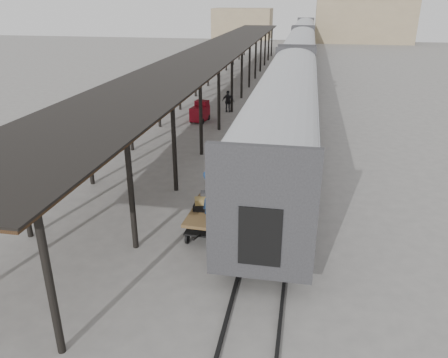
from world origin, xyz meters
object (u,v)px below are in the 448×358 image
baggage_cart (208,217)px  porter (210,196)px  pedestrian (228,101)px  luggage_tug (200,112)px

baggage_cart → porter: porter is taller
porter → pedestrian: (-2.76, 18.98, -0.98)m
porter → luggage_tug: bearing=8.7°
baggage_cart → porter: (0.25, -0.65, 1.15)m
luggage_tug → pedestrian: 3.32m
baggage_cart → porter: 1.35m
luggage_tug → porter: porter is taller
baggage_cart → porter: bearing=-66.2°
pedestrian → luggage_tug: bearing=67.5°
baggage_cart → luggage_tug: (-3.99, 15.36, -0.01)m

